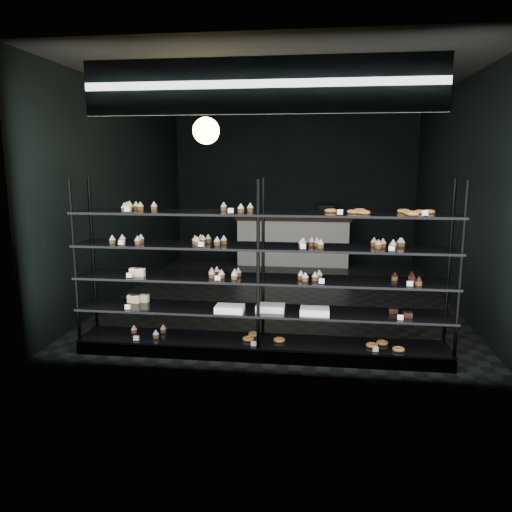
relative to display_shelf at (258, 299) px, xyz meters
name	(u,v)px	position (x,y,z in m)	size (l,w,h in m)	color
room	(283,194)	(0.08, 2.45, 0.97)	(5.01, 6.01, 3.20)	black
display_shelf	(258,299)	(0.00, 0.00, 0.00)	(4.00, 0.50, 1.91)	black
signage	(260,86)	(0.08, -0.48, 2.12)	(3.30, 0.05, 0.50)	#0B193B
pendant_lamp	(206,131)	(-0.78, 1.03, 1.82)	(0.33, 0.33, 0.89)	black
service_counter	(294,240)	(0.11, 4.95, -0.13)	(2.30, 0.65, 1.23)	silver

